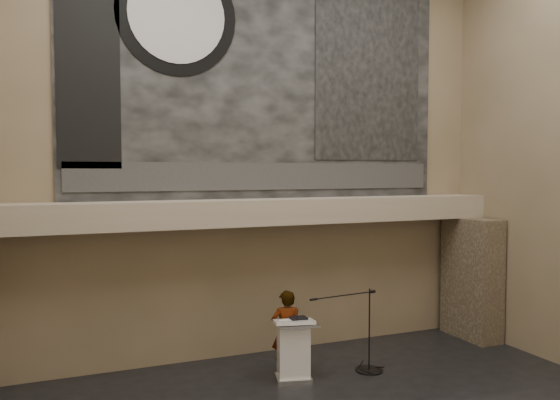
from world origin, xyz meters
name	(u,v)px	position (x,y,z in m)	size (l,w,h in m)	color
wall_back	(265,147)	(0.00, 4.00, 4.25)	(10.00, 0.02, 8.50)	#786A4C
soffit	(272,212)	(0.00, 3.60, 2.95)	(10.00, 0.80, 0.50)	tan
sprinkler_left	(194,229)	(-1.60, 3.55, 2.67)	(0.04, 0.04, 0.06)	#B2893D
sprinkler_right	(357,222)	(1.90, 3.55, 2.67)	(0.04, 0.04, 0.06)	#B2893D
banner	(266,75)	(0.00, 3.97, 5.70)	(8.00, 0.05, 5.00)	black
banner_text_strip	(266,176)	(0.00, 3.93, 3.65)	(7.76, 0.02, 0.55)	#2F2F2F
banner_clock_rim	(177,15)	(-1.80, 3.93, 6.70)	(2.30, 2.30, 0.02)	black
banner_clock_face	(177,14)	(-1.80, 3.91, 6.70)	(1.84, 1.84, 0.02)	silver
banner_building_print	(369,77)	(2.40, 3.93, 5.80)	(2.60, 0.02, 3.60)	black
banner_brick_print	(88,79)	(-3.40, 3.93, 5.40)	(1.10, 0.02, 3.20)	black
stone_pier	(472,278)	(4.65, 3.15, 1.35)	(0.60, 1.40, 2.70)	#473A2B
lectern	(293,350)	(-0.10, 2.33, 0.55)	(0.80, 0.65, 1.13)	silver
binder	(299,318)	(0.00, 2.33, 1.12)	(0.29, 0.23, 0.04)	black
papers	(287,321)	(-0.25, 2.29, 1.10)	(0.20, 0.27, 0.01)	silver
speaker_person	(286,332)	(-0.08, 2.70, 0.78)	(0.57, 0.37, 1.56)	silver
mic_stand	(367,359)	(1.36, 2.21, 0.24)	(1.56, 0.52, 1.56)	black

